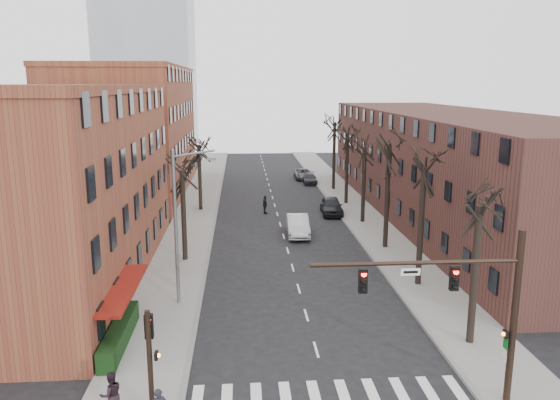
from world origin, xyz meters
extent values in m
plane|color=black|center=(0.00, 0.00, 0.00)|extent=(160.00, 160.00, 0.00)
cube|color=gray|center=(-8.00, 35.00, 0.07)|extent=(4.00, 90.00, 0.15)
cube|color=gray|center=(8.00, 35.00, 0.07)|extent=(4.00, 90.00, 0.15)
cube|color=brown|center=(-16.00, 15.00, 6.00)|extent=(12.00, 26.00, 12.00)
cube|color=brown|center=(-16.00, 44.00, 7.00)|extent=(12.00, 28.00, 14.00)
cube|color=#462620|center=(16.00, 30.00, 5.00)|extent=(12.00, 50.00, 10.00)
cube|color=maroon|center=(-9.40, 6.00, 0.00)|extent=(1.20, 7.00, 0.15)
cube|color=black|center=(-9.50, 5.00, 0.65)|extent=(0.80, 6.00, 1.00)
cylinder|color=black|center=(7.00, -1.00, 3.60)|extent=(0.28, 0.28, 7.20)
cylinder|color=black|center=(3.00, -1.00, 6.00)|extent=(8.00, 0.16, 0.16)
cube|color=black|center=(4.50, -1.00, 5.35)|extent=(0.32, 0.22, 0.95)
cube|color=black|center=(1.00, -1.00, 5.35)|extent=(0.32, 0.22, 0.95)
cube|color=silver|center=(2.80, -1.00, 5.65)|extent=(0.75, 0.04, 0.28)
cube|color=black|center=(6.72, -1.00, 3.00)|extent=(0.12, 0.30, 0.30)
cylinder|color=black|center=(-7.00, -1.00, 2.20)|extent=(0.20, 0.20, 4.40)
cube|color=black|center=(-7.00, -0.82, 3.70)|extent=(0.32, 0.22, 0.95)
cube|color=black|center=(-6.75, -1.00, 2.60)|extent=(0.12, 0.30, 0.30)
cylinder|color=slate|center=(-7.20, 10.00, 4.50)|extent=(0.20, 0.20, 9.00)
cylinder|color=slate|center=(-6.10, 10.00, 8.80)|extent=(2.39, 0.12, 0.46)
cube|color=slate|center=(-5.10, 10.00, 8.50)|extent=(0.50, 0.22, 0.14)
imported|color=silver|center=(1.22, 24.30, 0.84)|extent=(1.93, 5.15, 1.68)
imported|color=black|center=(5.30, 31.62, 0.84)|extent=(2.25, 5.04, 1.68)
imported|color=#21222A|center=(5.30, 48.44, 0.63)|extent=(2.02, 4.43, 1.26)
imported|color=#5B5D63|center=(4.83, 51.96, 0.68)|extent=(2.29, 4.90, 1.36)
imported|color=black|center=(-8.51, -0.98, 1.05)|extent=(1.09, 1.00, 1.80)
imported|color=black|center=(-1.19, 32.25, 0.90)|extent=(0.72, 1.14, 1.81)
camera|label=1|loc=(-3.48, -20.00, 12.55)|focal=35.00mm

